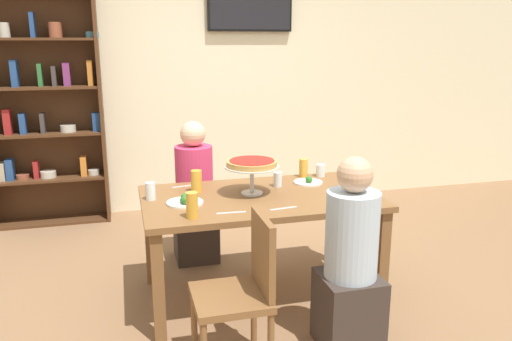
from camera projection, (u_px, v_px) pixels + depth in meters
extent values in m
plane|color=#846042|center=(260.00, 295.00, 3.63)|extent=(12.00, 12.00, 0.00)
cube|color=beige|center=(205.00, 76.00, 5.34)|extent=(8.00, 0.12, 2.80)
cube|color=brown|center=(260.00, 198.00, 3.45)|extent=(1.57, 0.92, 0.04)
cube|color=brown|center=(158.00, 288.00, 2.99)|extent=(0.07, 0.07, 0.70)
cube|color=brown|center=(382.00, 261.00, 3.35)|extent=(0.07, 0.07, 0.70)
cube|color=brown|center=(150.00, 238.00, 3.74)|extent=(0.07, 0.07, 0.70)
cube|color=brown|center=(334.00, 221.00, 4.10)|extent=(0.07, 0.07, 0.70)
cube|color=#4C2D19|center=(102.00, 110.00, 4.95)|extent=(0.03, 0.30, 2.20)
cube|color=#4C2D19|center=(45.00, 110.00, 4.95)|extent=(1.10, 0.02, 2.20)
cube|color=#4C2D19|center=(54.00, 221.00, 5.08)|extent=(1.04, 0.28, 0.02)
cube|color=#4C2D19|center=(50.00, 178.00, 4.98)|extent=(1.04, 0.28, 0.02)
cube|color=#4C2D19|center=(45.00, 134.00, 4.87)|extent=(1.04, 0.28, 0.02)
cube|color=#4C2D19|center=(40.00, 88.00, 4.76)|extent=(1.04, 0.28, 0.02)
cube|color=#4C2D19|center=(35.00, 39.00, 4.65)|extent=(1.04, 0.28, 0.02)
cube|color=#B2A88E|center=(2.00, 171.00, 4.85)|extent=(0.07, 0.13, 0.17)
cube|color=navy|center=(10.00, 169.00, 4.86)|extent=(0.06, 0.13, 0.20)
cylinder|color=brown|center=(23.00, 177.00, 4.91)|extent=(0.12, 0.12, 0.04)
cube|color=maroon|center=(36.00, 170.00, 4.92)|extent=(0.04, 0.11, 0.17)
cylinder|color=beige|center=(48.00, 174.00, 4.96)|extent=(0.15, 0.15, 0.07)
cube|color=orange|center=(84.00, 166.00, 5.03)|extent=(0.06, 0.13, 0.19)
cylinder|color=beige|center=(94.00, 172.00, 5.07)|extent=(0.11, 0.11, 0.05)
cube|color=maroon|center=(8.00, 122.00, 4.76)|extent=(0.06, 0.11, 0.24)
cube|color=navy|center=(23.00, 124.00, 4.80)|extent=(0.05, 0.11, 0.19)
cube|color=#3D3838|center=(43.00, 123.00, 4.84)|extent=(0.04, 0.13, 0.19)
cylinder|color=beige|center=(68.00, 128.00, 4.91)|extent=(0.14, 0.14, 0.07)
cube|color=navy|center=(96.00, 122.00, 4.96)|extent=(0.07, 0.12, 0.18)
cube|color=navy|center=(15.00, 73.00, 4.67)|extent=(0.06, 0.13, 0.25)
cube|color=#2D6B38|center=(40.00, 75.00, 4.73)|extent=(0.04, 0.11, 0.21)
cube|color=#3D3838|center=(54.00, 76.00, 4.77)|extent=(0.04, 0.13, 0.19)
cube|color=#7A3370|center=(67.00, 74.00, 4.79)|extent=(0.06, 0.11, 0.22)
cube|color=orange|center=(90.00, 73.00, 4.84)|extent=(0.05, 0.12, 0.23)
cylinder|color=beige|center=(4.00, 30.00, 4.57)|extent=(0.10, 0.10, 0.13)
cube|color=navy|center=(33.00, 25.00, 4.62)|extent=(0.04, 0.13, 0.22)
cylinder|color=brown|center=(55.00, 30.00, 4.68)|extent=(0.12, 0.12, 0.14)
cylinder|color=#3D7084|center=(92.00, 35.00, 4.77)|extent=(0.12, 0.12, 0.06)
cube|color=black|center=(250.00, 7.00, 5.21)|extent=(0.88, 0.05, 0.49)
cube|color=black|center=(251.00, 7.00, 5.18)|extent=(0.84, 0.01, 0.45)
cube|color=#382D28|center=(348.00, 311.00, 2.97)|extent=(0.34, 0.34, 0.45)
cylinder|color=silver|center=(352.00, 235.00, 2.85)|extent=(0.30, 0.30, 0.50)
sphere|color=tan|center=(355.00, 175.00, 2.77)|extent=(0.20, 0.20, 0.20)
cube|color=#382D28|center=(196.00, 233.00, 4.19)|extent=(0.34, 0.34, 0.45)
cylinder|color=#D63866|center=(194.00, 177.00, 4.07)|extent=(0.30, 0.30, 0.50)
sphere|color=beige|center=(193.00, 134.00, 3.99)|extent=(0.20, 0.20, 0.20)
cube|color=brown|center=(230.00, 297.00, 2.71)|extent=(0.40, 0.40, 0.04)
cube|color=brown|center=(263.00, 254.00, 2.70)|extent=(0.04, 0.36, 0.42)
cylinder|color=brown|center=(194.00, 323.00, 2.89)|extent=(0.04, 0.04, 0.41)
cylinder|color=brown|center=(254.00, 314.00, 2.97)|extent=(0.04, 0.04, 0.41)
cylinder|color=silver|center=(252.00, 193.00, 3.48)|extent=(0.15, 0.15, 0.01)
cylinder|color=silver|center=(252.00, 180.00, 3.46)|extent=(0.03, 0.03, 0.18)
cylinder|color=silver|center=(252.00, 167.00, 3.43)|extent=(0.37, 0.37, 0.01)
cylinder|color=tan|center=(252.00, 163.00, 3.43)|extent=(0.34, 0.34, 0.04)
cylinder|color=maroon|center=(252.00, 161.00, 3.42)|extent=(0.30, 0.30, 0.00)
cylinder|color=white|center=(308.00, 182.00, 3.74)|extent=(0.21, 0.21, 0.01)
sphere|color=#2D7028|center=(308.00, 179.00, 3.73)|extent=(0.04, 0.04, 0.04)
sphere|color=#2D7028|center=(309.00, 180.00, 3.70)|extent=(0.05, 0.05, 0.05)
cylinder|color=white|center=(185.00, 203.00, 3.27)|extent=(0.24, 0.24, 0.01)
sphere|color=#2D7028|center=(185.00, 198.00, 3.27)|extent=(0.04, 0.04, 0.04)
sphere|color=#2D7028|center=(185.00, 198.00, 3.25)|extent=(0.06, 0.06, 0.06)
sphere|color=#2D7028|center=(183.00, 200.00, 3.24)|extent=(0.04, 0.04, 0.04)
sphere|color=#2D7028|center=(185.00, 200.00, 3.21)|extent=(0.05, 0.05, 0.05)
cylinder|color=gold|center=(303.00, 168.00, 3.90)|extent=(0.06, 0.06, 0.14)
cylinder|color=gold|center=(192.00, 205.00, 2.99)|extent=(0.07, 0.07, 0.16)
cylinder|color=gold|center=(196.00, 181.00, 3.51)|extent=(0.08, 0.08, 0.15)
cylinder|color=white|center=(151.00, 191.00, 3.34)|extent=(0.06, 0.06, 0.12)
cylinder|color=white|center=(278.00, 179.00, 3.65)|extent=(0.06, 0.06, 0.11)
cylinder|color=white|center=(321.00, 170.00, 3.92)|extent=(0.07, 0.07, 0.10)
cube|color=silver|center=(184.00, 186.00, 3.66)|extent=(0.18, 0.05, 0.00)
cube|color=silver|center=(231.00, 213.00, 3.09)|extent=(0.18, 0.03, 0.00)
cube|color=silver|center=(283.00, 208.00, 3.17)|extent=(0.18, 0.04, 0.00)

